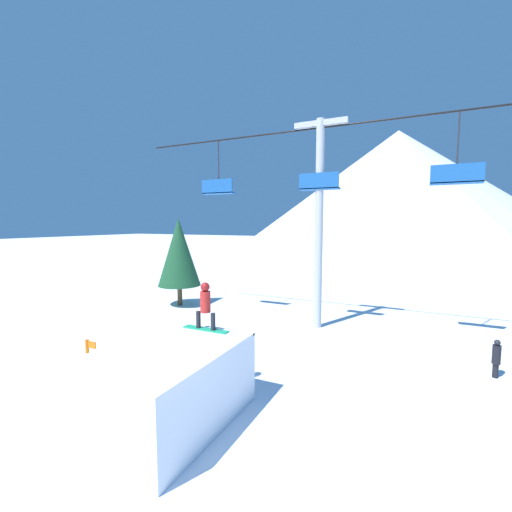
{
  "coord_description": "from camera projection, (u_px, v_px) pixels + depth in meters",
  "views": [
    {
      "loc": [
        4.86,
        -5.32,
        4.87
      ],
      "look_at": [
        -0.58,
        5.89,
        3.66
      ],
      "focal_mm": 24.0,
      "sensor_mm": 36.0,
      "label": 1
    }
  ],
  "objects": [
    {
      "name": "snow_ramp",
      "position": [
        168.0,
        385.0,
        8.35
      ],
      "size": [
        2.83,
        3.9,
        1.86
      ],
      "color": "white",
      "rests_on": "ground_plane"
    },
    {
      "name": "trail_marker",
      "position": [
        88.0,
        364.0,
        9.77
      ],
      "size": [
        0.41,
        0.1,
        1.56
      ],
      "color": "orange",
      "rests_on": "ground_plane"
    },
    {
      "name": "distant_skier",
      "position": [
        496.0,
        357.0,
        10.75
      ],
      "size": [
        0.24,
        0.24,
        1.23
      ],
      "color": "black",
      "rests_on": "ground_plane"
    },
    {
      "name": "ground_plane",
      "position": [
        161.0,
        450.0,
        7.35
      ],
      "size": [
        220.0,
        220.0,
        0.0
      ],
      "primitive_type": "plane",
      "color": "white"
    },
    {
      "name": "snowboarder",
      "position": [
        205.0,
        306.0,
        9.58
      ],
      "size": [
        1.41,
        0.29,
        1.36
      ],
      "color": "#1E9E6B",
      "rests_on": "snow_ramp"
    },
    {
      "name": "mountain_ridge",
      "position": [
        397.0,
        190.0,
        67.09
      ],
      "size": [
        61.84,
        61.84,
        22.68
      ],
      "color": "silver",
      "rests_on": "ground_plane"
    },
    {
      "name": "chairlift",
      "position": [
        319.0,
        203.0,
        15.48
      ],
      "size": [
        18.86,
        0.44,
        9.48
      ],
      "color": "#B2B2B7",
      "rests_on": "ground_plane"
    },
    {
      "name": "pine_tree_near",
      "position": [
        179.0,
        252.0,
        20.02
      ],
      "size": [
        2.48,
        2.48,
        5.16
      ],
      "color": "#4C3823",
      "rests_on": "ground_plane"
    }
  ]
}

